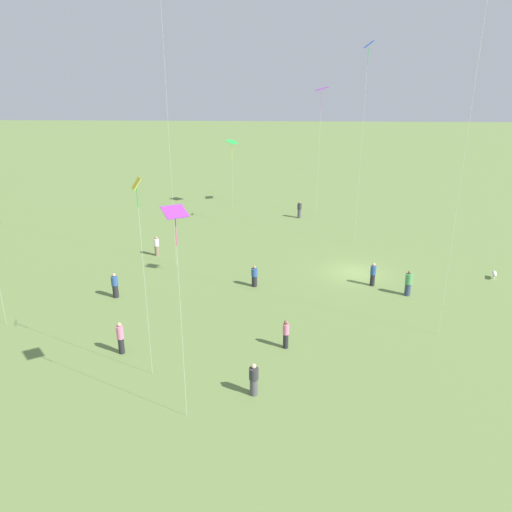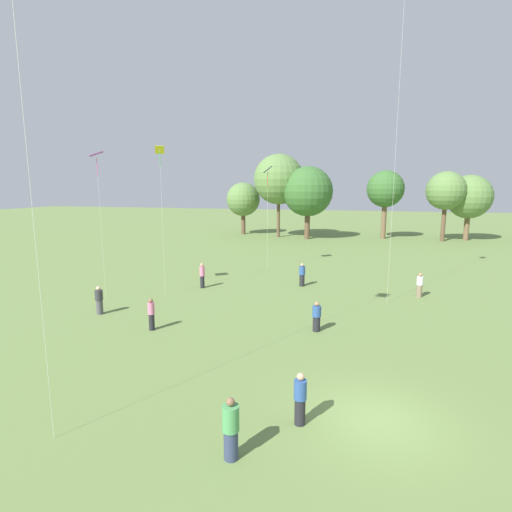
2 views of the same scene
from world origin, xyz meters
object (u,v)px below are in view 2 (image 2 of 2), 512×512
(person_4, at_px, (99,301))
(person_2, at_px, (420,285))
(person_6, at_px, (302,275))
(kite_0, at_px, (268,173))
(person_1, at_px, (300,399))
(person_7, at_px, (317,317))
(kite_6, at_px, (97,160))
(kite_7, at_px, (160,160))
(person_5, at_px, (202,276))
(person_0, at_px, (151,314))
(person_8, at_px, (231,429))

(person_4, bearing_deg, person_2, 2.06)
(person_4, bearing_deg, person_6, 19.82)
(kite_0, bearing_deg, person_1, 37.66)
(person_7, distance_m, kite_6, 16.91)
(person_6, height_order, kite_0, kite_0)
(person_1, height_order, person_2, person_1)
(kite_0, height_order, kite_7, kite_7)
(person_2, relative_size, kite_0, 0.18)
(person_6, xyz_separation_m, kite_7, (-9.05, -4.66, 8.36))
(person_1, xyz_separation_m, kite_6, (-14.96, 10.93, 8.31))
(person_7, bearing_deg, person_5, -141.26)
(person_4, height_order, kite_7, kite_7)
(person_0, height_order, person_4, person_0)
(person_0, xyz_separation_m, person_8, (7.31, -8.51, 0.03))
(person_8, xyz_separation_m, kite_6, (-13.38, 13.06, 8.27))
(kite_0, bearing_deg, person_0, 14.54)
(person_4, relative_size, person_8, 0.93)
(person_0, xyz_separation_m, person_1, (8.89, -6.39, -0.01))
(person_4, distance_m, person_8, 15.43)
(person_1, distance_m, person_8, 2.65)
(person_2, height_order, person_8, person_8)
(person_6, bearing_deg, person_7, 10.04)
(person_6, xyz_separation_m, person_7, (2.22, -9.42, -0.09))
(person_0, xyz_separation_m, person_6, (6.19, 11.53, -0.01))
(person_6, bearing_deg, kite_0, -147.05)
(person_2, xyz_separation_m, person_7, (-6.02, -8.46, -0.05))
(person_0, relative_size, kite_0, 0.19)
(person_0, distance_m, kite_6, 11.25)
(person_4, distance_m, kite_7, 10.03)
(person_4, bearing_deg, person_0, -43.54)
(person_4, distance_m, kite_0, 18.55)
(person_1, bearing_deg, person_8, 23.20)
(person_5, height_order, person_7, person_5)
(person_8, height_order, kite_0, kite_0)
(person_1, xyz_separation_m, person_8, (-1.58, -2.13, 0.04))
(person_1, height_order, kite_0, kite_0)
(person_8, relative_size, kite_7, 0.18)
(person_2, distance_m, kite_0, 16.00)
(person_4, relative_size, person_5, 0.90)
(person_8, xyz_separation_m, kite_7, (-10.17, 15.38, 8.33))
(person_7, height_order, kite_0, kite_0)
(person_6, relative_size, kite_7, 0.17)
(person_0, relative_size, kite_7, 0.17)
(person_8, distance_m, kite_6, 20.45)
(kite_7, bearing_deg, person_2, -148.19)
(person_1, relative_size, kite_7, 0.17)
(person_1, distance_m, person_2, 17.84)
(person_7, distance_m, kite_0, 18.08)
(person_2, relative_size, person_6, 0.96)
(kite_6, bearing_deg, person_1, 67.49)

